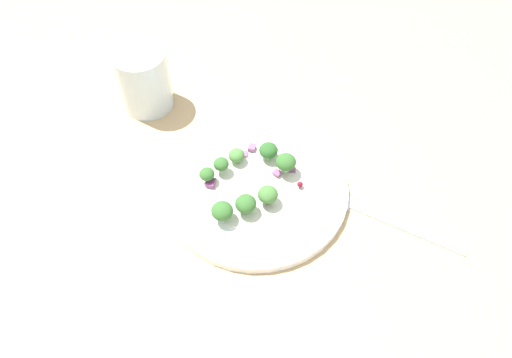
{
  "coord_description": "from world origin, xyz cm",
  "views": [
    {
      "loc": [
        41.04,
        3.66,
        54.81
      ],
      "look_at": [
        1.85,
        0.98,
        2.7
      ],
      "focal_mm": 35.62,
      "sensor_mm": 36.0,
      "label": 1
    }
  ],
  "objects_px": {
    "broccoli_floret_0": "(221,164)",
    "broccoli_floret_2": "(236,156)",
    "broccoli_floret_1": "(207,174)",
    "water_glass": "(144,80)",
    "fork": "(384,218)",
    "plate": "(256,187)"
  },
  "relations": [
    {
      "from": "broccoli_floret_1",
      "to": "broccoli_floret_2",
      "type": "relative_size",
      "value": 0.92
    },
    {
      "from": "broccoli_floret_1",
      "to": "broccoli_floret_2",
      "type": "distance_m",
      "value": 0.05
    },
    {
      "from": "broccoli_floret_0",
      "to": "broccoli_floret_2",
      "type": "relative_size",
      "value": 0.94
    },
    {
      "from": "broccoli_floret_0",
      "to": "fork",
      "type": "bearing_deg",
      "value": 76.49
    },
    {
      "from": "broccoli_floret_2",
      "to": "water_glass",
      "type": "bearing_deg",
      "value": -128.54
    },
    {
      "from": "broccoli_floret_0",
      "to": "water_glass",
      "type": "bearing_deg",
      "value": -136.68
    },
    {
      "from": "broccoli_floret_1",
      "to": "plate",
      "type": "bearing_deg",
      "value": 88.57
    },
    {
      "from": "broccoli_floret_1",
      "to": "fork",
      "type": "distance_m",
      "value": 0.23
    },
    {
      "from": "broccoli_floret_0",
      "to": "broccoli_floret_1",
      "type": "bearing_deg",
      "value": -43.66
    },
    {
      "from": "broccoli_floret_2",
      "to": "fork",
      "type": "bearing_deg",
      "value": 70.19
    },
    {
      "from": "broccoli_floret_0",
      "to": "water_glass",
      "type": "relative_size",
      "value": 0.22
    },
    {
      "from": "fork",
      "to": "broccoli_floret_0",
      "type": "bearing_deg",
      "value": -103.51
    },
    {
      "from": "water_glass",
      "to": "broccoli_floret_0",
      "type": "bearing_deg",
      "value": 43.32
    },
    {
      "from": "broccoli_floret_0",
      "to": "fork",
      "type": "distance_m",
      "value": 0.22
    },
    {
      "from": "broccoli_floret_1",
      "to": "broccoli_floret_2",
      "type": "height_order",
      "value": "broccoli_floret_1"
    },
    {
      "from": "broccoli_floret_0",
      "to": "water_glass",
      "type": "height_order",
      "value": "water_glass"
    },
    {
      "from": "plate",
      "to": "water_glass",
      "type": "height_order",
      "value": "water_glass"
    },
    {
      "from": "broccoli_floret_2",
      "to": "fork",
      "type": "distance_m",
      "value": 0.21
    },
    {
      "from": "broccoli_floret_1",
      "to": "broccoli_floret_2",
      "type": "xyz_separation_m",
      "value": [
        -0.04,
        0.03,
        -0.0
      ]
    },
    {
      "from": "broccoli_floret_2",
      "to": "water_glass",
      "type": "height_order",
      "value": "water_glass"
    },
    {
      "from": "plate",
      "to": "broccoli_floret_1",
      "type": "relative_size",
      "value": 11.95
    },
    {
      "from": "broccoli_floret_0",
      "to": "fork",
      "type": "height_order",
      "value": "broccoli_floret_0"
    }
  ]
}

